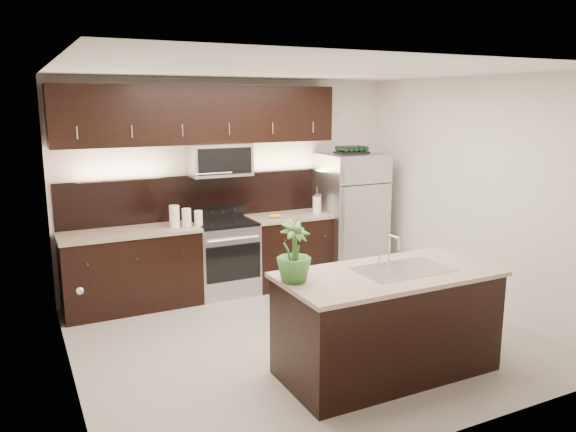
{
  "coord_description": "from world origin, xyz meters",
  "views": [
    {
      "loc": [
        -2.6,
        -4.81,
        2.41
      ],
      "look_at": [
        0.08,
        0.55,
        1.18
      ],
      "focal_mm": 35.0,
      "sensor_mm": 36.0,
      "label": 1
    }
  ],
  "objects": [
    {
      "name": "room_walls",
      "position": [
        -0.11,
        -0.04,
        1.7
      ],
      "size": [
        4.52,
        4.02,
        2.71
      ],
      "color": "beige",
      "rests_on": "ground"
    },
    {
      "name": "plant",
      "position": [
        -0.56,
        -0.84,
        1.2
      ],
      "size": [
        0.38,
        0.38,
        0.51
      ],
      "primitive_type": "imported",
      "rotation": [
        0.0,
        0.0,
        0.41
      ],
      "color": "#326327",
      "rests_on": "island"
    },
    {
      "name": "sink_faucet",
      "position": [
        0.46,
        -0.97,
        0.96
      ],
      "size": [
        0.84,
        0.5,
        0.28
      ],
      "color": "silver",
      "rests_on": "island"
    },
    {
      "name": "island",
      "position": [
        0.31,
        -0.98,
        0.47
      ],
      "size": [
        1.96,
        0.96,
        0.94
      ],
      "color": "black",
      "rests_on": "ground"
    },
    {
      "name": "bananas",
      "position": [
        0.37,
        1.61,
        0.96
      ],
      "size": [
        0.18,
        0.15,
        0.05
      ],
      "primitive_type": "ellipsoid",
      "rotation": [
        0.0,
        0.0,
        -0.17
      ],
      "color": "gold",
      "rests_on": "counter_run"
    },
    {
      "name": "counter_run",
      "position": [
        -0.46,
        1.69,
        0.47
      ],
      "size": [
        3.51,
        0.65,
        0.94
      ],
      "color": "black",
      "rests_on": "ground"
    },
    {
      "name": "french_press",
      "position": [
        1.06,
        1.64,
        1.07
      ],
      "size": [
        0.12,
        0.12,
        0.34
      ],
      "rotation": [
        0.0,
        0.0,
        0.04
      ],
      "color": "silver",
      "rests_on": "counter_run"
    },
    {
      "name": "refrigerator",
      "position": [
        1.59,
        1.63,
        0.86
      ],
      "size": [
        0.83,
        0.75,
        1.71
      ],
      "primitive_type": "cube",
      "color": "#B2B2B7",
      "rests_on": "ground"
    },
    {
      "name": "wine_rack",
      "position": [
        1.59,
        1.63,
        1.76
      ],
      "size": [
        0.42,
        0.26,
        0.1
      ],
      "color": "black",
      "rests_on": "refrigerator"
    },
    {
      "name": "upper_fixtures",
      "position": [
        -0.43,
        1.84,
        2.14
      ],
      "size": [
        3.49,
        0.4,
        1.66
      ],
      "color": "black",
      "rests_on": "counter_run"
    },
    {
      "name": "ground",
      "position": [
        0.0,
        0.0,
        0.0
      ],
      "size": [
        4.5,
        4.5,
        0.0
      ],
      "primitive_type": "plane",
      "color": "gray",
      "rests_on": "ground"
    },
    {
      "name": "canisters",
      "position": [
        -0.78,
        1.62,
        1.05
      ],
      "size": [
        0.38,
        0.17,
        0.26
      ],
      "rotation": [
        0.0,
        0.0,
        -0.22
      ],
      "color": "silver",
      "rests_on": "counter_run"
    }
  ]
}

